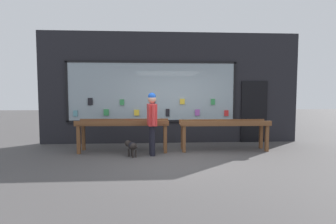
{
  "coord_description": "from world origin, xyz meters",
  "views": [
    {
      "loc": [
        -0.64,
        -6.49,
        1.69
      ],
      "look_at": [
        -0.19,
        0.86,
        1.16
      ],
      "focal_mm": 28.0,
      "sensor_mm": 36.0,
      "label": 1
    }
  ],
  "objects_px": {
    "display_table_right": "(224,126)",
    "small_dog": "(131,146)",
    "person_browsing": "(152,119)",
    "display_table_left": "(123,126)"
  },
  "relations": [
    {
      "from": "display_table_right",
      "to": "person_browsing",
      "type": "xyz_separation_m",
      "value": [
        -2.12,
        -0.5,
        0.28
      ]
    },
    {
      "from": "display_table_right",
      "to": "small_dog",
      "type": "xyz_separation_m",
      "value": [
        -2.67,
        -0.63,
        -0.43
      ]
    },
    {
      "from": "display_table_right",
      "to": "small_dog",
      "type": "relative_size",
      "value": 5.55
    },
    {
      "from": "display_table_right",
      "to": "person_browsing",
      "type": "relative_size",
      "value": 1.54
    },
    {
      "from": "display_table_left",
      "to": "small_dog",
      "type": "bearing_deg",
      "value": -66.2
    },
    {
      "from": "person_browsing",
      "to": "small_dog",
      "type": "relative_size",
      "value": 3.6
    },
    {
      "from": "display_table_right",
      "to": "display_table_left",
      "type": "bearing_deg",
      "value": 179.96
    },
    {
      "from": "display_table_left",
      "to": "small_dog",
      "type": "xyz_separation_m",
      "value": [
        0.28,
        -0.63,
        -0.46
      ]
    },
    {
      "from": "person_browsing",
      "to": "small_dog",
      "type": "xyz_separation_m",
      "value": [
        -0.55,
        -0.12,
        -0.71
      ]
    },
    {
      "from": "display_table_left",
      "to": "person_browsing",
      "type": "relative_size",
      "value": 1.54
    }
  ]
}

